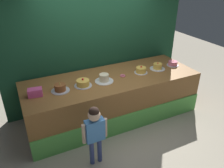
{
  "coord_description": "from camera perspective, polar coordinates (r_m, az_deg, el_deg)",
  "views": [
    {
      "loc": [
        -1.73,
        -2.94,
        2.81
      ],
      "look_at": [
        -0.12,
        0.37,
        0.89
      ],
      "focal_mm": 35.75,
      "sensor_mm": 36.0,
      "label": 1
    }
  ],
  "objects": [
    {
      "name": "cake_center_left",
      "position": [
        4.22,
        -2.05,
        1.46
      ],
      "size": [
        0.36,
        0.36,
        0.15
      ],
      "color": "white",
      "rests_on": "stage_platform"
    },
    {
      "name": "cake_center_right",
      "position": [
        4.61,
        7.43,
        3.53
      ],
      "size": [
        0.27,
        0.27,
        0.15
      ],
      "color": "silver",
      "rests_on": "stage_platform"
    },
    {
      "name": "cake_right",
      "position": [
        4.85,
        11.57,
        4.37
      ],
      "size": [
        0.32,
        0.32,
        0.15
      ],
      "color": "silver",
      "rests_on": "stage_platform"
    },
    {
      "name": "stage_platform",
      "position": [
        4.6,
        0.08,
        -3.37
      ],
      "size": [
        3.47,
        1.24,
        0.89
      ],
      "color": "brown",
      "rests_on": "ground_plane"
    },
    {
      "name": "donut",
      "position": [
        4.43,
        2.76,
        2.14
      ],
      "size": [
        0.11,
        0.11,
        0.03
      ],
      "primitive_type": "torus",
      "color": "pink",
      "rests_on": "stage_platform"
    },
    {
      "name": "child_figure",
      "position": [
        3.4,
        -4.45,
        -11.24
      ],
      "size": [
        0.41,
        0.19,
        1.06
      ],
      "color": "#3F4C8C",
      "rests_on": "ground_plane"
    },
    {
      "name": "curtain_backdrop",
      "position": [
        4.8,
        -3.72,
        10.74
      ],
      "size": [
        4.07,
        0.08,
        2.84
      ],
      "primitive_type": "cube",
      "color": "#19472D",
      "rests_on": "ground_plane"
    },
    {
      "name": "cake_left",
      "position": [
        4.09,
        -7.44,
        0.22
      ],
      "size": [
        0.32,
        0.32,
        0.15
      ],
      "color": "silver",
      "rests_on": "stage_platform"
    },
    {
      "name": "ground_plane",
      "position": [
        4.42,
        3.59,
        -11.96
      ],
      "size": [
        12.0,
        12.0,
        0.0
      ],
      "primitive_type": "plane",
      "color": "#ADA38E"
    },
    {
      "name": "pink_box",
      "position": [
        3.95,
        -19.07,
        -2.04
      ],
      "size": [
        0.25,
        0.18,
        0.13
      ],
      "primitive_type": "cube",
      "rotation": [
        0.0,
        0.0,
        -0.16
      ],
      "color": "#EE559C",
      "rests_on": "stage_platform"
    },
    {
      "name": "cake_far_left",
      "position": [
        3.99,
        -13.12,
        -1.0
      ],
      "size": [
        0.32,
        0.32,
        0.18
      ],
      "color": "silver",
      "rests_on": "stage_platform"
    },
    {
      "name": "cake_far_right",
      "position": [
        5.11,
        15.27,
        5.11
      ],
      "size": [
        0.26,
        0.26,
        0.13
      ],
      "color": "silver",
      "rests_on": "stage_platform"
    }
  ]
}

